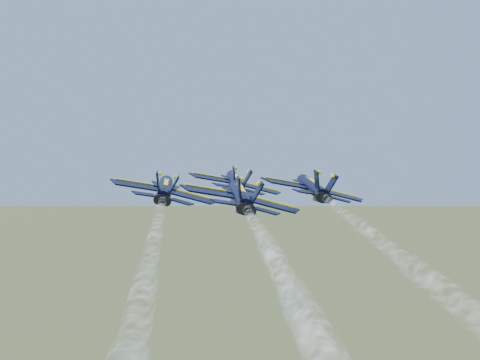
% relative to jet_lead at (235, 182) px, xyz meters
% --- Properties ---
extents(jet_lead, '(13.56, 18.79, 4.87)m').
position_rel_jet_lead_xyz_m(jet_lead, '(0.00, 0.00, 0.00)').
color(jet_lead, black).
extents(jet_left, '(13.56, 18.79, 4.87)m').
position_rel_jet_lead_xyz_m(jet_left, '(-5.94, -15.59, 0.00)').
color(jet_left, black).
extents(jet_right, '(13.56, 18.79, 4.87)m').
position_rel_jet_lead_xyz_m(jet_right, '(12.80, -8.23, 0.00)').
color(jet_right, black).
extents(jet_slot, '(13.56, 18.79, 4.87)m').
position_rel_jet_lead_xyz_m(jet_slot, '(6.04, -22.99, 0.00)').
color(jet_slot, black).
extents(smoke_trail_lead, '(22.00, 63.02, 2.75)m').
position_rel_jet_lead_xyz_m(smoke_trail_lead, '(15.58, -48.29, 0.04)').
color(smoke_trail_lead, white).
extents(smoke_trail_left, '(22.00, 63.02, 2.75)m').
position_rel_jet_lead_xyz_m(smoke_trail_left, '(9.64, -63.88, 0.04)').
color(smoke_trail_left, white).
extents(smoke_trail_right, '(22.00, 63.02, 2.75)m').
position_rel_jet_lead_xyz_m(smoke_trail_right, '(28.38, -56.52, 0.04)').
color(smoke_trail_right, white).
extents(smoke_trail_slot, '(22.00, 63.02, 2.75)m').
position_rel_jet_lead_xyz_m(smoke_trail_slot, '(21.62, -71.28, 0.04)').
color(smoke_trail_slot, white).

